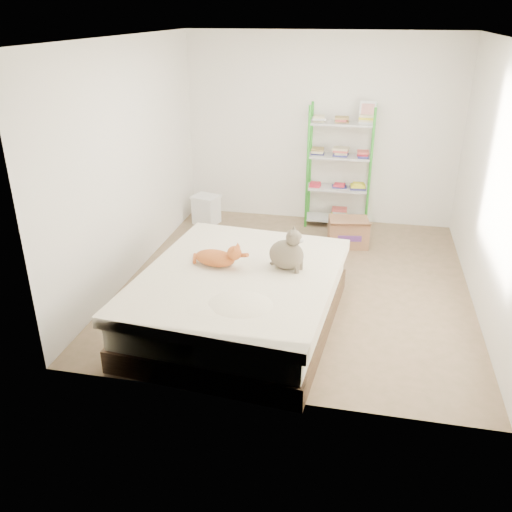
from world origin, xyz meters
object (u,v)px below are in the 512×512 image
(bed, at_px, (240,299))
(shelf_unit, at_px, (340,165))
(grey_cat, at_px, (287,249))
(orange_cat, at_px, (215,256))
(white_bin, at_px, (206,209))
(cardboard_box, at_px, (348,232))

(bed, relative_size, shelf_unit, 1.37)
(grey_cat, xyz_separation_m, shelf_unit, (0.31, 2.74, 0.11))
(orange_cat, xyz_separation_m, white_bin, (-0.85, 2.50, -0.46))
(bed, height_order, orange_cat, orange_cat)
(shelf_unit, height_order, white_bin, shelf_unit)
(cardboard_box, bearing_deg, shelf_unit, 97.35)
(bed, relative_size, white_bin, 5.55)
(grey_cat, relative_size, shelf_unit, 0.24)
(grey_cat, distance_m, shelf_unit, 2.76)
(orange_cat, bearing_deg, cardboard_box, 69.29)
(bed, bearing_deg, orange_cat, 161.35)
(grey_cat, bearing_deg, white_bin, 46.96)
(cardboard_box, height_order, white_bin, white_bin)
(orange_cat, bearing_deg, grey_cat, 14.99)
(bed, xyz_separation_m, shelf_unit, (0.73, 2.93, 0.60))
(white_bin, bearing_deg, shelf_unit, 9.68)
(grey_cat, distance_m, cardboard_box, 2.19)
(orange_cat, height_order, grey_cat, grey_cat)
(bed, xyz_separation_m, cardboard_box, (0.93, 2.23, -0.11))
(bed, distance_m, cardboard_box, 2.42)
(bed, bearing_deg, white_bin, 118.30)
(orange_cat, relative_size, cardboard_box, 0.87)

